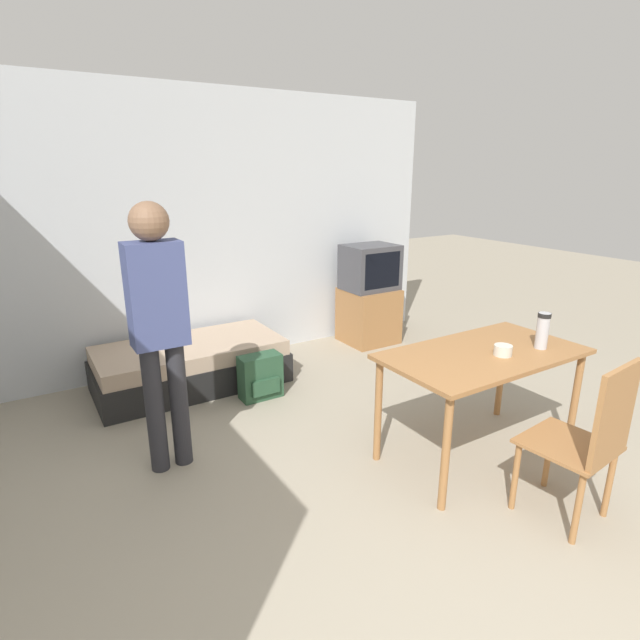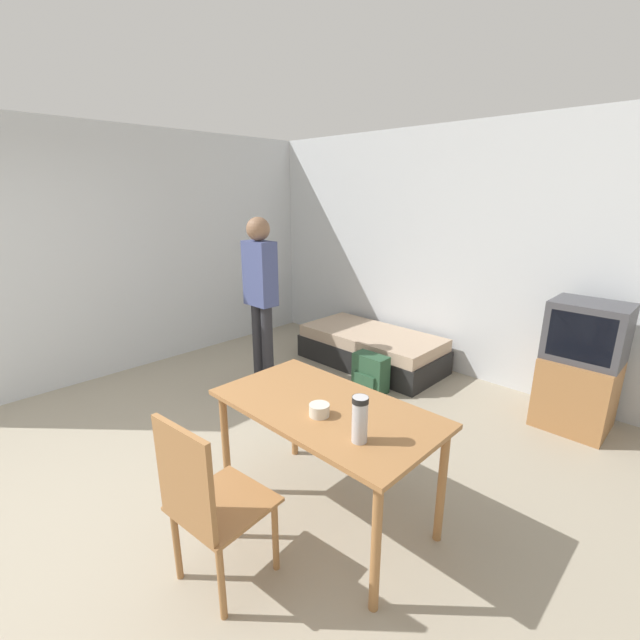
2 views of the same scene
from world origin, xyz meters
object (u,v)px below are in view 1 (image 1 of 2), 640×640
Objects in this scene: tv at (369,296)px; backpack at (261,377)px; wooden_chair at (590,436)px; thermos_flask at (543,329)px; daybed at (191,365)px; mate_bowl at (503,350)px; dining_table at (482,364)px; person_standing at (159,320)px.

tv reaches higher than backpack.
thermos_flask reaches higher than wooden_chair.
daybed is 14.46× the size of mate_bowl.
dining_table is at bearing -61.15° from backpack.
person_standing is at bearing -146.83° from backpack.
person_standing reaches higher than tv.
daybed is at bearing 125.96° from thermos_flask.
tv is 3.05m from person_standing.
wooden_chair is 8.47× the size of mate_bowl.
dining_table reaches higher than daybed.
mate_bowl is (1.92, -1.10, -0.23)m from person_standing.
person_standing is at bearing 151.99° from dining_table.
backpack is at bearing 33.17° from person_standing.
tv reaches higher than wooden_chair.
thermos_flask reaches higher than backpack.
dining_table is 0.17m from mate_bowl.
dining_table is 2.15m from person_standing.
daybed is at bearing 121.07° from dining_table.
person_standing is 2.53m from thermos_flask.
tv is at bearing 70.63° from dining_table.
thermos_flask is at bearing -21.93° from dining_table.
wooden_chair is 0.56× the size of person_standing.
person_standing is 7.09× the size of thermos_flask.
person_standing reaches higher than mate_bowl.
thermos_flask is at bearing -27.02° from person_standing.
backpack is (-0.95, 1.74, -0.62)m from mate_bowl.
tv is at bearing 80.05° from thermos_flask.
backpack is at bearing -53.22° from daybed.
tv is 1.14× the size of wooden_chair.
daybed is at bearing -176.67° from tv.
mate_bowl reaches higher than dining_table.
daybed is 6.81× the size of thermos_flask.
thermos_flask is 2.31m from backpack.
dining_table is 5.53× the size of thermos_flask.
daybed is 1.23× the size of dining_table.
dining_table is 11.74× the size of mate_bowl.
tv is at bearing 72.56° from mate_bowl.
tv is 2.48m from dining_table.
wooden_chair is 2.51× the size of backpack.
daybed is at bearing 66.21° from person_standing.
daybed is at bearing 126.78° from backpack.
tv is (2.15, 0.13, 0.34)m from daybed.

